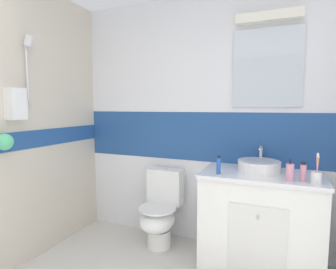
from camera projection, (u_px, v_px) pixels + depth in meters
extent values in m
cube|color=white|center=(199.00, 199.00, 2.85)|extent=(3.20, 0.10, 0.85)
cube|color=#234C8C|center=(200.00, 136.00, 2.78)|extent=(3.20, 0.10, 0.50)
cube|color=white|center=(201.00, 55.00, 2.70)|extent=(3.20, 0.10, 1.15)
cube|color=silver|center=(267.00, 68.00, 2.41)|extent=(0.60, 0.02, 0.70)
cube|color=white|center=(269.00, 17.00, 2.34)|extent=(0.56, 0.10, 0.08)
cube|color=white|center=(16.00, 104.00, 2.21)|extent=(0.10, 0.14, 0.26)
cylinder|color=silver|center=(27.00, 73.00, 2.32)|extent=(0.02, 0.02, 0.54)
cylinder|color=silver|center=(29.00, 40.00, 2.28)|extent=(0.10, 0.07, 0.11)
sphere|color=#59CC8C|center=(4.00, 142.00, 2.09)|extent=(0.13, 0.13, 0.13)
cube|color=white|center=(260.00, 223.00, 2.31)|extent=(0.95, 0.55, 0.82)
cube|color=white|center=(261.00, 175.00, 2.26)|extent=(0.97, 0.57, 0.03)
cube|color=silver|center=(257.00, 242.00, 2.06)|extent=(0.43, 0.01, 0.57)
cylinder|color=silver|center=(258.00, 217.00, 2.02)|extent=(0.02, 0.02, 0.03)
cylinder|color=white|center=(259.00, 166.00, 2.29)|extent=(0.35, 0.35, 0.10)
cylinder|color=#B3B3B8|center=(259.00, 161.00, 2.29)|extent=(0.29, 0.29, 0.01)
cylinder|color=silver|center=(261.00, 157.00, 2.48)|extent=(0.03, 0.03, 0.19)
cylinder|color=silver|center=(260.00, 148.00, 2.38)|extent=(0.02, 0.16, 0.02)
cylinder|color=white|center=(159.00, 238.00, 2.70)|extent=(0.24, 0.24, 0.18)
ellipsoid|color=white|center=(157.00, 220.00, 2.65)|extent=(0.34, 0.42, 0.22)
cylinder|color=white|center=(157.00, 208.00, 2.63)|extent=(0.37, 0.37, 0.02)
cube|color=white|center=(166.00, 186.00, 2.81)|extent=(0.36, 0.17, 0.36)
cylinder|color=silver|center=(166.00, 168.00, 2.79)|extent=(0.04, 0.04, 0.02)
cylinder|color=white|center=(316.00, 178.00, 1.93)|extent=(0.07, 0.07, 0.09)
cylinder|color=gold|center=(317.00, 168.00, 1.94)|extent=(0.02, 0.03, 0.17)
cube|color=white|center=(318.00, 156.00, 1.93)|extent=(0.01, 0.02, 0.03)
cylinder|color=#D872BF|center=(317.00, 168.00, 1.91)|extent=(0.02, 0.02, 0.19)
cube|color=white|center=(318.00, 155.00, 1.90)|extent=(0.01, 0.02, 0.03)
cylinder|color=pink|center=(290.00, 173.00, 2.00)|extent=(0.06, 0.06, 0.13)
cylinder|color=#262626|center=(290.00, 162.00, 1.99)|extent=(0.01, 0.01, 0.04)
cylinder|color=#262626|center=(290.00, 159.00, 1.98)|extent=(0.01, 0.02, 0.01)
cylinder|color=pink|center=(303.00, 173.00, 2.00)|extent=(0.04, 0.04, 0.13)
cylinder|color=black|center=(304.00, 163.00, 1.99)|extent=(0.03, 0.03, 0.02)
cylinder|color=#2659B2|center=(219.00, 166.00, 2.21)|extent=(0.03, 0.03, 0.13)
cylinder|color=black|center=(219.00, 157.00, 2.21)|extent=(0.02, 0.02, 0.02)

